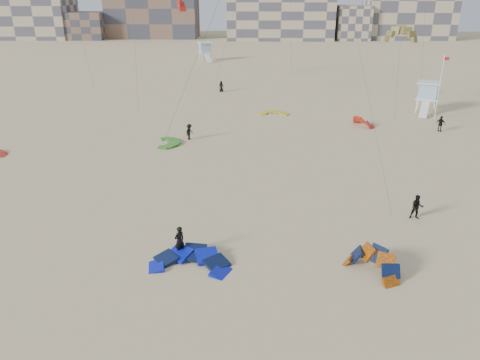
{
  "coord_description": "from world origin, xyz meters",
  "views": [
    {
      "loc": [
        1.43,
        -22.77,
        15.09
      ],
      "look_at": [
        0.74,
        6.0,
        3.19
      ],
      "focal_mm": 35.0,
      "sensor_mm": 36.0,
      "label": 1
    }
  ],
  "objects_px": {
    "kite_ground_blue": "(190,266)",
    "kitesurfer_main": "(179,241)",
    "lifeguard_tower_near": "(427,97)",
    "kite_ground_orange": "(371,272)"
  },
  "relations": [
    {
      "from": "kite_ground_orange",
      "to": "lifeguard_tower_near",
      "type": "distance_m",
      "value": 40.65
    },
    {
      "from": "kite_ground_blue",
      "to": "kite_ground_orange",
      "type": "distance_m",
      "value": 10.44
    },
    {
      "from": "kite_ground_blue",
      "to": "lifeguard_tower_near",
      "type": "height_order",
      "value": "lifeguard_tower_near"
    },
    {
      "from": "kite_ground_blue",
      "to": "lifeguard_tower_near",
      "type": "xyz_separation_m",
      "value": [
        26.19,
        37.0,
        1.94
      ]
    },
    {
      "from": "kite_ground_orange",
      "to": "lifeguard_tower_near",
      "type": "height_order",
      "value": "lifeguard_tower_near"
    },
    {
      "from": "kite_ground_blue",
      "to": "kitesurfer_main",
      "type": "bearing_deg",
      "value": 130.15
    },
    {
      "from": "kite_ground_blue",
      "to": "kite_ground_orange",
      "type": "relative_size",
      "value": 1.37
    },
    {
      "from": "kite_ground_orange",
      "to": "lifeguard_tower_near",
      "type": "xyz_separation_m",
      "value": [
        15.76,
        37.42,
        1.94
      ]
    },
    {
      "from": "kite_ground_blue",
      "to": "kite_ground_orange",
      "type": "height_order",
      "value": "kite_ground_orange"
    },
    {
      "from": "kitesurfer_main",
      "to": "lifeguard_tower_near",
      "type": "xyz_separation_m",
      "value": [
        26.96,
        35.81,
        0.98
      ]
    }
  ]
}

